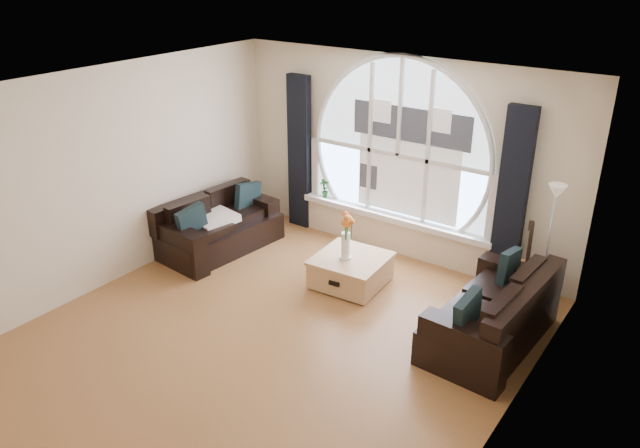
{
  "coord_description": "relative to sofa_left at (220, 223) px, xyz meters",
  "views": [
    {
      "loc": [
        3.7,
        -4.31,
        3.92
      ],
      "look_at": [
        0.0,
        0.9,
        1.05
      ],
      "focal_mm": 34.61,
      "sensor_mm": 36.0,
      "label": 1
    }
  ],
  "objects": [
    {
      "name": "neighbor_house",
      "position": [
        2.16,
        1.4,
        1.1
      ],
      "size": [
        1.7,
        0.02,
        1.5
      ],
      "primitive_type": "cube",
      "color": "silver",
      "rests_on": "wall_back"
    },
    {
      "name": "sofa_right",
      "position": [
        3.95,
        0.02,
        0.0
      ],
      "size": [
        0.98,
        1.81,
        0.78
      ],
      "primitive_type": "cube",
      "rotation": [
        0.0,
        0.0,
        -0.06
      ],
      "color": "black",
      "rests_on": "ground"
    },
    {
      "name": "potted_plant",
      "position": [
        0.85,
        1.35,
        0.3
      ],
      "size": [
        0.17,
        0.13,
        0.29
      ],
      "primitive_type": "imported",
      "rotation": [
        0.0,
        0.0,
        -0.18
      ],
      "color": "#1E6023",
      "rests_on": "window_sill"
    },
    {
      "name": "coffee_chest",
      "position": [
        2.06,
        0.21,
        -0.19
      ],
      "size": [
        0.92,
        0.92,
        0.42
      ],
      "primitive_type": "cube",
      "rotation": [
        0.0,
        0.0,
        0.07
      ],
      "color": "tan",
      "rests_on": "ground"
    },
    {
      "name": "window_sill",
      "position": [
        2.01,
        1.35,
        0.11
      ],
      "size": [
        2.9,
        0.22,
        0.08
      ],
      "primitive_type": "cube",
      "color": "white",
      "rests_on": "wall_back"
    },
    {
      "name": "curtain_right",
      "position": [
        3.61,
        1.33,
        0.75
      ],
      "size": [
        0.35,
        0.12,
        2.3
      ],
      "primitive_type": "cube",
      "color": "black",
      "rests_on": "ground"
    },
    {
      "name": "curtain_left",
      "position": [
        0.41,
        1.33,
        0.75
      ],
      "size": [
        0.35,
        0.12,
        2.3
      ],
      "primitive_type": "cube",
      "color": "black",
      "rests_on": "ground"
    },
    {
      "name": "wall_right",
      "position": [
        4.51,
        -1.3,
        0.95
      ],
      "size": [
        0.01,
        5.5,
        2.7
      ],
      "primitive_type": "cube",
      "color": "beige",
      "rests_on": "ground"
    },
    {
      "name": "ceiling",
      "position": [
        2.01,
        -1.3,
        2.3
      ],
      "size": [
        5.0,
        5.5,
        0.01
      ],
      "primitive_type": "cube",
      "color": "silver",
      "rests_on": "ground"
    },
    {
      "name": "ground",
      "position": [
        2.01,
        -1.3,
        -0.4
      ],
      "size": [
        5.0,
        5.5,
        0.01
      ],
      "primitive_type": "cube",
      "color": "brown",
      "rests_on": "ground"
    },
    {
      "name": "sofa_left",
      "position": [
        0.0,
        0.0,
        0.0
      ],
      "size": [
        1.02,
        1.78,
        0.76
      ],
      "primitive_type": "cube",
      "rotation": [
        0.0,
        0.0,
        -0.1
      ],
      "color": "black",
      "rests_on": "ground"
    },
    {
      "name": "floor_lamp",
      "position": [
        4.21,
        0.91,
        0.4
      ],
      "size": [
        0.24,
        0.24,
        1.6
      ],
      "primitive_type": "cube",
      "color": "#B2B2B2",
      "rests_on": "ground"
    },
    {
      "name": "wall_front",
      "position": [
        2.01,
        -4.05,
        0.95
      ],
      "size": [
        5.0,
        0.01,
        2.7
      ],
      "primitive_type": "cube",
      "color": "beige",
      "rests_on": "ground"
    },
    {
      "name": "guitar",
      "position": [
        3.96,
        1.17,
        0.13
      ],
      "size": [
        0.42,
        0.34,
        1.06
      ],
      "primitive_type": "cube",
      "rotation": [
        0.0,
        0.0,
        0.3
      ],
      "color": "brown",
      "rests_on": "ground"
    },
    {
      "name": "vase_flowers",
      "position": [
        2.01,
        0.14,
        0.37
      ],
      "size": [
        0.24,
        0.24,
        0.7
      ],
      "primitive_type": "cube",
      "color": "white",
      "rests_on": "coffee_chest"
    },
    {
      "name": "window_frame",
      "position": [
        2.01,
        1.39,
        1.23
      ],
      "size": [
        2.76,
        0.08,
        2.15
      ],
      "primitive_type": "cube",
      "color": "white",
      "rests_on": "wall_back"
    },
    {
      "name": "wall_left",
      "position": [
        -0.49,
        -1.3,
        0.95
      ],
      "size": [
        0.01,
        5.5,
        2.7
      ],
      "primitive_type": "cube",
      "color": "beige",
      "rests_on": "ground"
    },
    {
      "name": "attic_slope",
      "position": [
        4.21,
        -1.3,
        1.95
      ],
      "size": [
        0.92,
        5.5,
        0.72
      ],
      "primitive_type": "cube",
      "color": "silver",
      "rests_on": "ground"
    },
    {
      "name": "throw_blanket",
      "position": [
        0.01,
        -0.12,
        0.1
      ],
      "size": [
        0.65,
        0.65,
        0.1
      ],
      "primitive_type": "cube",
      "rotation": [
        0.0,
        0.0,
        -0.2
      ],
      "color": "silver",
      "rests_on": "sofa_left"
    },
    {
      "name": "wall_back",
      "position": [
        2.01,
        1.45,
        0.95
      ],
      "size": [
        5.0,
        0.01,
        2.7
      ],
      "primitive_type": "cube",
      "color": "beige",
      "rests_on": "ground"
    },
    {
      "name": "arched_window",
      "position": [
        2.01,
        1.42,
        1.23
      ],
      "size": [
        2.6,
        0.06,
        2.15
      ],
      "primitive_type": "cube",
      "color": "silver",
      "rests_on": "wall_back"
    }
  ]
}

